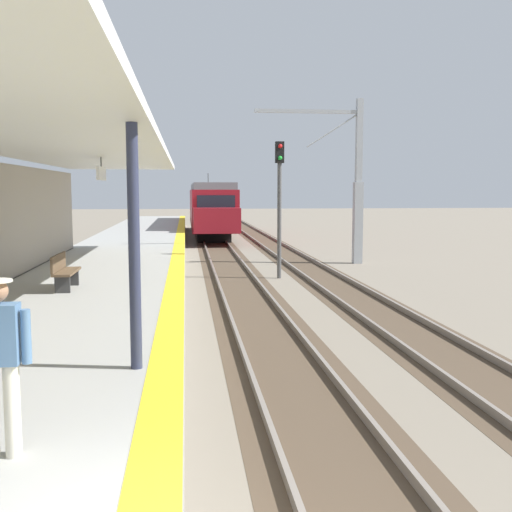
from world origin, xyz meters
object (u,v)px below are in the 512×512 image
(catenary_pylon_far_side, at_px, (352,185))
(platform_bench, at_px, (64,270))
(approaching_train, at_px, (210,207))
(rail_signal_post, at_px, (279,195))

(catenary_pylon_far_side, bearing_deg, platform_bench, -131.89)
(approaching_train, xyz_separation_m, catenary_pylon_far_side, (5.74, -18.41, 1.43))
(platform_bench, bearing_deg, rail_signal_post, 48.51)
(approaching_train, height_order, rail_signal_post, rail_signal_post)
(rail_signal_post, xyz_separation_m, catenary_pylon_far_side, (4.03, 4.39, 0.41))
(rail_signal_post, relative_size, platform_bench, 3.25)
(approaching_train, height_order, platform_bench, approaching_train)
(approaching_train, relative_size, catenary_pylon_far_side, 2.61)
(approaching_train, relative_size, rail_signal_post, 3.77)
(rail_signal_post, height_order, platform_bench, rail_signal_post)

